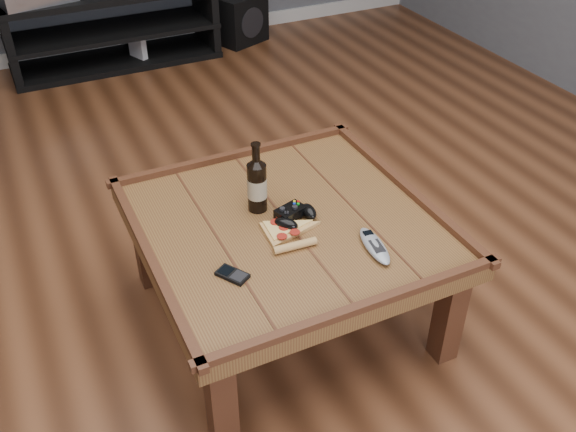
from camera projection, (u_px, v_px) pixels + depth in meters
name	position (u px, v px, depth m)	size (l,w,h in m)	color
ground	(287.00, 315.00, 2.49)	(6.00, 6.00, 0.00)	#442413
baseboard	(109.00, 45.00, 4.64)	(5.00, 0.02, 0.10)	silver
coffee_table	(287.00, 235.00, 2.26)	(1.03, 1.03, 0.48)	brown
media_console	(112.00, 29.00, 4.35)	(1.40, 0.45, 0.50)	black
beer_bottle	(257.00, 184.00, 2.22)	(0.07, 0.07, 0.27)	black
game_controller	(295.00, 215.00, 2.22)	(0.17, 0.14, 0.05)	black
pizza_slice	(285.00, 232.00, 2.16)	(0.18, 0.28, 0.03)	tan
smartphone	(232.00, 275.00, 1.99)	(0.10, 0.11, 0.01)	black
remote_control	(375.00, 246.00, 2.09)	(0.09, 0.21, 0.03)	#949BA1
subwoofer	(236.00, 17.00, 4.75)	(0.45, 0.45, 0.35)	black
game_console	(138.00, 49.00, 4.44)	(0.15, 0.19, 0.21)	slate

